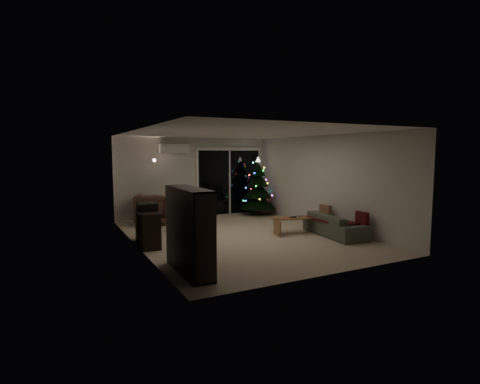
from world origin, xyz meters
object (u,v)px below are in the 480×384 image
object	(u,v)px
media_cabinet	(148,227)
christmas_tree	(258,186)
armchair	(153,209)
coffee_table	(298,225)
sofa	(334,225)
bookshelf	(179,232)

from	to	relation	value
media_cabinet	christmas_tree	distance (m)	4.84
armchair	coffee_table	size ratio (longest dim) A/B	0.73
armchair	sofa	size ratio (longest dim) A/B	0.52
bookshelf	media_cabinet	size ratio (longest dim) A/B	1.17
bookshelf	sofa	distance (m)	4.46
media_cabinet	armchair	distance (m)	2.49
armchair	coffee_table	world-z (taller)	armchair
media_cabinet	coffee_table	xyz separation A→B (m)	(3.67, -0.53, -0.18)
armchair	christmas_tree	world-z (taller)	christmas_tree
sofa	christmas_tree	size ratio (longest dim) A/B	0.97
sofa	christmas_tree	xyz separation A→B (m)	(-0.13, 3.56, 0.68)
bookshelf	sofa	world-z (taller)	bookshelf
bookshelf	christmas_tree	bearing A→B (deg)	52.81
armchair	christmas_tree	distance (m)	3.50
media_cabinet	coffee_table	bearing A→B (deg)	0.37
media_cabinet	christmas_tree	xyz separation A→B (m)	(4.17, 2.39, 0.56)
bookshelf	christmas_tree	size ratio (longest dim) A/B	0.76
media_cabinet	sofa	xyz separation A→B (m)	(4.30, -1.17, -0.12)
armchair	media_cabinet	bearing A→B (deg)	95.18
sofa	armchair	bearing A→B (deg)	51.79
bookshelf	sofa	bearing A→B (deg)	18.95
bookshelf	sofa	xyz separation A→B (m)	(4.30, 1.09, -0.45)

